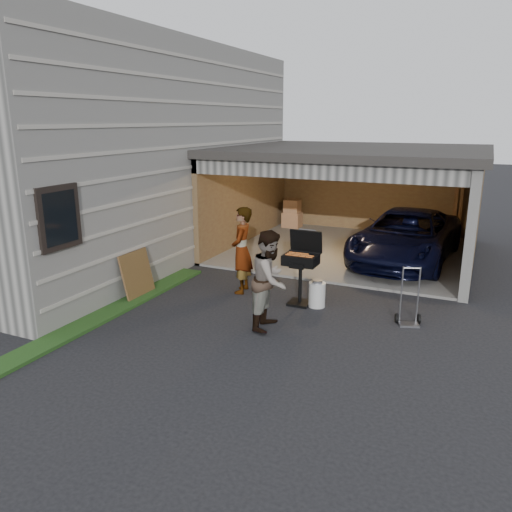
# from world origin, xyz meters

# --- Properties ---
(ground) EXTENTS (80.00, 80.00, 0.00)m
(ground) POSITION_xyz_m (0.00, 0.00, 0.00)
(ground) COLOR black
(ground) RESTS_ON ground
(house) EXTENTS (7.00, 11.00, 5.50)m
(house) POSITION_xyz_m (-6.00, 4.00, 2.75)
(house) COLOR #474744
(house) RESTS_ON ground
(groundcover_strip) EXTENTS (0.50, 8.00, 0.06)m
(groundcover_strip) POSITION_xyz_m (-2.25, -1.00, 0.03)
(groundcover_strip) COLOR #193814
(groundcover_strip) RESTS_ON ground
(garage) EXTENTS (6.80, 6.30, 2.90)m
(garage) POSITION_xyz_m (0.76, 6.79, 1.87)
(garage) COLOR #605E59
(garage) RESTS_ON ground
(minivan) EXTENTS (2.51, 4.85, 1.31)m
(minivan) POSITION_xyz_m (2.35, 5.97, 0.65)
(minivan) COLOR black
(minivan) RESTS_ON ground
(woman) EXTENTS (0.59, 0.76, 1.86)m
(woman) POSITION_xyz_m (-0.50, 2.20, 0.93)
(woman) COLOR #ADC8D9
(woman) RESTS_ON ground
(man) EXTENTS (0.72, 0.90, 1.78)m
(man) POSITION_xyz_m (0.80, 0.70, 0.89)
(man) COLOR #48291C
(man) RESTS_ON ground
(bbq_grill) EXTENTS (0.66, 0.58, 1.48)m
(bbq_grill) POSITION_xyz_m (0.90, 2.04, 0.88)
(bbq_grill) COLOR black
(bbq_grill) RESTS_ON ground
(propane_tank) EXTENTS (0.34, 0.34, 0.50)m
(propane_tank) POSITION_xyz_m (1.25, 2.03, 0.25)
(propane_tank) COLOR silver
(propane_tank) RESTS_ON ground
(plywood_panel) EXTENTS (0.24, 0.88, 0.97)m
(plywood_panel) POSITION_xyz_m (-2.34, 0.99, 0.49)
(plywood_panel) COLOR #4E3B1A
(plywood_panel) RESTS_ON ground
(hand_truck) EXTENTS (0.48, 0.44, 1.08)m
(hand_truck) POSITION_xyz_m (3.05, 1.87, 0.21)
(hand_truck) COLOR gray
(hand_truck) RESTS_ON ground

